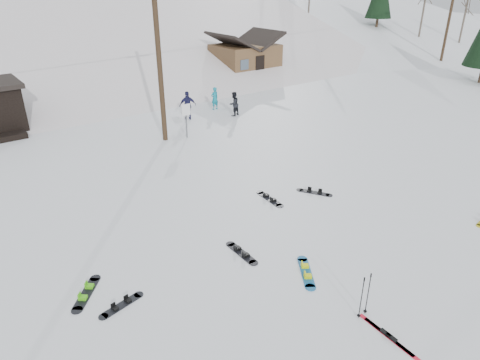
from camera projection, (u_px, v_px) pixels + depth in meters
ground at (343, 297)px, 11.63m from camera, size 200.00×200.00×0.00m
ski_slope at (12, 142)px, 56.53m from camera, size 60.00×85.24×65.97m
ridge_right at (259, 98)px, 73.03m from camera, size 45.66×93.98×54.59m
treeline_right at (285, 37)px, 61.43m from camera, size 20.00×60.00×10.00m
utility_pole at (158, 49)px, 20.80m from camera, size 2.00×0.26×9.00m
utility_pole_right at (450, 14)px, 40.27m from camera, size 2.00×0.26×9.00m
trail_sign at (186, 115)px, 22.56m from camera, size 0.50×0.09×1.85m
cabin at (245, 59)px, 36.43m from camera, size 5.39×4.40×3.77m
hero_snowboard at (306, 272)px, 12.56m from camera, size 1.06×1.41×0.11m
hero_skis at (389, 336)px, 10.32m from camera, size 0.21×1.79×0.09m
ski_poles at (365, 295)px, 10.73m from camera, size 0.35×0.09×1.27m
board_scatter_a at (122, 305)px, 11.31m from camera, size 1.34×0.49×0.10m
board_scatter_b at (242, 253)px, 13.44m from camera, size 0.31×1.53×0.11m
board_scatter_c at (86, 293)px, 11.73m from camera, size 1.15×1.30×0.11m
board_scatter_d at (314, 192)px, 17.20m from camera, size 0.88×1.31×0.10m
board_scatter_f at (270, 199)px, 16.71m from camera, size 0.40×1.60×0.11m
skier_teal at (215, 98)px, 27.70m from camera, size 0.56×0.39×1.46m
skier_dark at (234, 104)px, 26.43m from camera, size 0.84×0.72×1.50m
skier_pink at (241, 70)px, 35.77m from camera, size 1.07×0.67×1.59m
skier_navy at (188, 105)px, 25.70m from camera, size 1.09×0.76×1.72m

